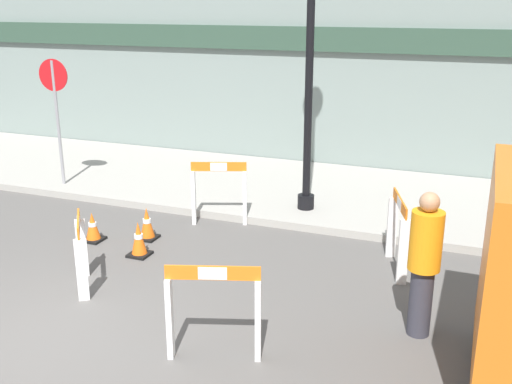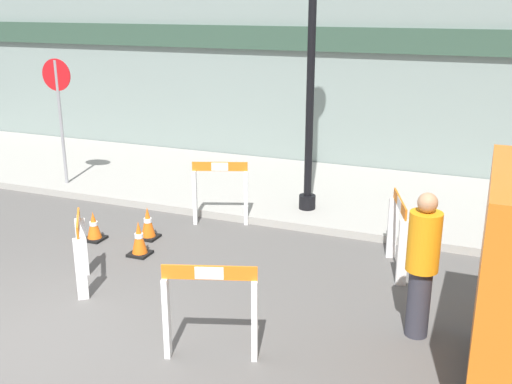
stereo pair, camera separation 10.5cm
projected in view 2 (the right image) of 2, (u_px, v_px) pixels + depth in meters
ground_plane at (14, 354)px, 6.32m from camera, size 60.00×60.00×0.00m
sidewalk_slab at (248, 184)px, 11.98m from camera, size 18.00×3.84×0.13m
storefront_facade at (283, 40)px, 12.92m from camera, size 18.00×0.22×5.50m
stop_sign at (59, 102)px, 11.34m from camera, size 0.60×0.07×2.41m
barricade_0 at (210, 308)px, 6.09m from camera, size 0.96×0.43×1.05m
barricade_1 at (398, 231)px, 8.11m from camera, size 0.42×0.95×1.05m
barricade_2 at (220, 190)px, 9.85m from camera, size 0.90×0.44×1.07m
barricade_3 at (81, 250)px, 7.67m from camera, size 0.56×0.70×0.96m
traffic_cone_0 at (94, 227)px, 9.28m from camera, size 0.30×0.30×0.46m
traffic_cone_1 at (148, 224)px, 9.33m from camera, size 0.30×0.30×0.52m
traffic_cone_2 at (139, 239)px, 8.71m from camera, size 0.30×0.30×0.52m
person_worker at (422, 261)px, 6.42m from camera, size 0.44×0.44×1.66m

